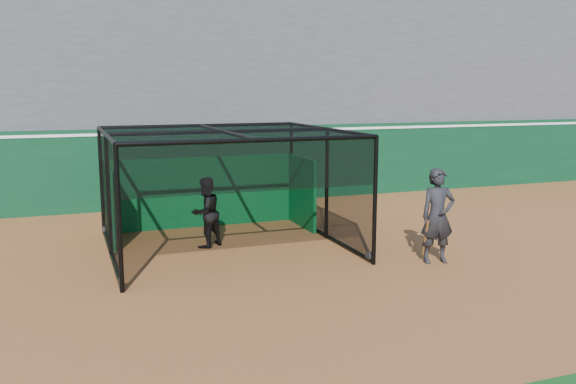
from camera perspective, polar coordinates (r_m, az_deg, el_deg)
name	(u,v)px	position (r m, az deg, el deg)	size (l,w,h in m)	color
ground	(292,280)	(12.04, 0.36, -8.28)	(120.00, 120.00, 0.00)	brown
outfield_wall	(199,165)	(19.78, -8.36, 2.53)	(50.00, 0.50, 2.50)	#0A371D
grandstand	(175,68)	(23.35, -10.53, 11.38)	(50.00, 7.85, 8.95)	#4C4C4F
batting_cage	(224,190)	(14.28, -5.97, 0.16)	(5.30, 5.08, 2.73)	black
batter	(206,212)	(14.46, -7.71, -1.90)	(0.81, 0.63, 1.66)	black
on_deck_player	(438,216)	(13.39, 13.82, -2.21)	(0.82, 0.61, 2.04)	black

